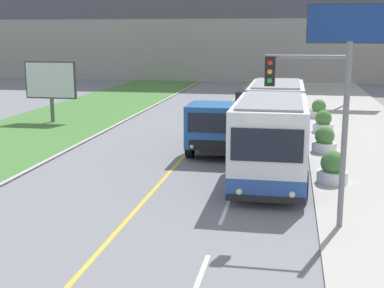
{
  "coord_description": "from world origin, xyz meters",
  "views": [
    {
      "loc": [
        4.61,
        -3.26,
        5.38
      ],
      "look_at": [
        1.1,
        15.71,
        1.4
      ],
      "focal_mm": 50.0,
      "sensor_mm": 36.0,
      "label": 1
    }
  ],
  "objects_px": {
    "planter_round_second": "(324,141)",
    "planter_round_far": "(319,110)",
    "planter_round_near": "(333,169)",
    "car_distant": "(248,102)",
    "traffic_light_mast": "(319,111)",
    "billboard_small": "(51,82)",
    "billboard_large": "(350,27)",
    "dump_truck": "(219,127)",
    "planter_round_third": "(323,122)",
    "city_bus": "(273,126)"
  },
  "relations": [
    {
      "from": "car_distant",
      "to": "billboard_small",
      "type": "bearing_deg",
      "value": -148.64
    },
    {
      "from": "car_distant",
      "to": "traffic_light_mast",
      "type": "xyz_separation_m",
      "value": [
        3.75,
        -22.88,
        2.64
      ]
    },
    {
      "from": "planter_round_second",
      "to": "planter_round_far",
      "type": "height_order",
      "value": "planter_round_second"
    },
    {
      "from": "city_bus",
      "to": "car_distant",
      "type": "xyz_separation_m",
      "value": [
        -2.32,
        15.39,
        -0.9
      ]
    },
    {
      "from": "car_distant",
      "to": "planter_round_third",
      "type": "relative_size",
      "value": 3.55
    },
    {
      "from": "billboard_large",
      "to": "planter_round_third",
      "type": "height_order",
      "value": "billboard_large"
    },
    {
      "from": "planter_round_near",
      "to": "planter_round_second",
      "type": "distance_m",
      "value": 5.25
    },
    {
      "from": "traffic_light_mast",
      "to": "planter_round_far",
      "type": "bearing_deg",
      "value": 87.06
    },
    {
      "from": "planter_round_near",
      "to": "planter_round_third",
      "type": "height_order",
      "value": "planter_round_third"
    },
    {
      "from": "traffic_light_mast",
      "to": "planter_round_second",
      "type": "height_order",
      "value": "traffic_light_mast"
    },
    {
      "from": "city_bus",
      "to": "planter_round_third",
      "type": "bearing_deg",
      "value": 71.9
    },
    {
      "from": "car_distant",
      "to": "planter_round_far",
      "type": "bearing_deg",
      "value": -28.01
    },
    {
      "from": "car_distant",
      "to": "planter_round_near",
      "type": "bearing_deg",
      "value": -75.99
    },
    {
      "from": "car_distant",
      "to": "dump_truck",
      "type": "bearing_deg",
      "value": -90.89
    },
    {
      "from": "billboard_large",
      "to": "planter_round_second",
      "type": "height_order",
      "value": "billboard_large"
    },
    {
      "from": "billboard_large",
      "to": "planter_round_third",
      "type": "bearing_deg",
      "value": -100.86
    },
    {
      "from": "planter_round_second",
      "to": "dump_truck",
      "type": "bearing_deg",
      "value": -171.07
    },
    {
      "from": "billboard_large",
      "to": "billboard_small",
      "type": "distance_m",
      "value": 21.93
    },
    {
      "from": "traffic_light_mast",
      "to": "planter_round_far",
      "type": "relative_size",
      "value": 4.39
    },
    {
      "from": "planter_round_third",
      "to": "planter_round_far",
      "type": "height_order",
      "value": "planter_round_third"
    },
    {
      "from": "city_bus",
      "to": "traffic_light_mast",
      "type": "xyz_separation_m",
      "value": [
        1.44,
        -7.48,
        1.74
      ]
    },
    {
      "from": "planter_round_third",
      "to": "billboard_small",
      "type": "bearing_deg",
      "value": 177.21
    },
    {
      "from": "car_distant",
      "to": "traffic_light_mast",
      "type": "relative_size",
      "value": 0.83
    },
    {
      "from": "billboard_small",
      "to": "planter_round_third",
      "type": "bearing_deg",
      "value": -2.79
    },
    {
      "from": "billboard_small",
      "to": "planter_round_near",
      "type": "xyz_separation_m",
      "value": [
        16.07,
        -11.29,
        -1.93
      ]
    },
    {
      "from": "planter_round_third",
      "to": "planter_round_far",
      "type": "distance_m",
      "value": 5.25
    },
    {
      "from": "billboard_small",
      "to": "planter_round_near",
      "type": "bearing_deg",
      "value": -35.1
    },
    {
      "from": "planter_round_near",
      "to": "planter_round_far",
      "type": "xyz_separation_m",
      "value": [
        0.23,
        15.75,
        -0.0
      ]
    },
    {
      "from": "car_distant",
      "to": "planter_round_third",
      "type": "bearing_deg",
      "value": -58.41
    },
    {
      "from": "billboard_small",
      "to": "dump_truck",
      "type": "bearing_deg",
      "value": -31.05
    },
    {
      "from": "dump_truck",
      "to": "planter_round_near",
      "type": "distance_m",
      "value": 6.59
    },
    {
      "from": "planter_round_second",
      "to": "planter_round_far",
      "type": "bearing_deg",
      "value": 88.76
    },
    {
      "from": "dump_truck",
      "to": "planter_round_far",
      "type": "xyz_separation_m",
      "value": [
        5.01,
        11.25,
        -0.62
      ]
    },
    {
      "from": "traffic_light_mast",
      "to": "billboard_large",
      "type": "height_order",
      "value": "billboard_large"
    },
    {
      "from": "planter_round_near",
      "to": "planter_round_third",
      "type": "bearing_deg",
      "value": 88.75
    },
    {
      "from": "planter_round_second",
      "to": "planter_round_third",
      "type": "distance_m",
      "value": 5.25
    },
    {
      "from": "traffic_light_mast",
      "to": "billboard_small",
      "type": "bearing_deg",
      "value": 133.87
    },
    {
      "from": "dump_truck",
      "to": "planter_round_second",
      "type": "height_order",
      "value": "dump_truck"
    },
    {
      "from": "car_distant",
      "to": "planter_round_far",
      "type": "height_order",
      "value": "car_distant"
    },
    {
      "from": "planter_round_near",
      "to": "planter_round_far",
      "type": "distance_m",
      "value": 15.75
    },
    {
      "from": "dump_truck",
      "to": "billboard_small",
      "type": "relative_size",
      "value": 1.72
    },
    {
      "from": "billboard_large",
      "to": "planter_round_third",
      "type": "distance_m",
      "value": 13.25
    },
    {
      "from": "planter_round_third",
      "to": "traffic_light_mast",
      "type": "bearing_deg",
      "value": -93.96
    },
    {
      "from": "dump_truck",
      "to": "planter_round_near",
      "type": "height_order",
      "value": "dump_truck"
    },
    {
      "from": "city_bus",
      "to": "planter_round_second",
      "type": "bearing_deg",
      "value": 46.06
    },
    {
      "from": "city_bus",
      "to": "planter_round_far",
      "type": "xyz_separation_m",
      "value": [
        2.48,
        12.84,
        -1.0
      ]
    },
    {
      "from": "billboard_small",
      "to": "planter_round_third",
      "type": "xyz_separation_m",
      "value": [
        16.3,
        -0.79,
        -1.92
      ]
    },
    {
      "from": "planter_round_near",
      "to": "car_distant",
      "type": "bearing_deg",
      "value": 104.01
    },
    {
      "from": "car_distant",
      "to": "planter_round_near",
      "type": "relative_size",
      "value": 3.64
    },
    {
      "from": "billboard_large",
      "to": "planter_round_near",
      "type": "height_order",
      "value": "billboard_large"
    }
  ]
}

